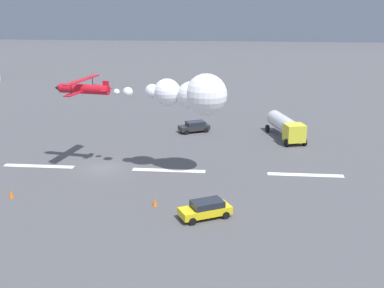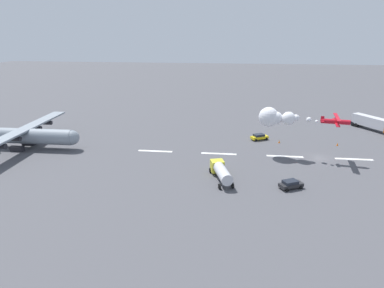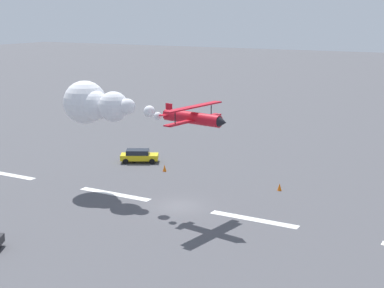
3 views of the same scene
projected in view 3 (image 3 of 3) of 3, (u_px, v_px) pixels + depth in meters
name	position (u px, v px, depth m)	size (l,w,h in m)	color
ground_plane	(180.00, 206.00, 53.13)	(440.00, 440.00, 0.00)	#4C4C51
runway_stripe_3	(254.00, 219.00, 49.67)	(8.00, 0.90, 0.01)	white
runway_stripe_4	(115.00, 194.00, 56.58)	(8.00, 0.90, 0.01)	white
runway_stripe_5	(6.00, 174.00, 63.49)	(8.00, 0.90, 0.01)	white
stunt_biplane_red	(99.00, 105.00, 56.15)	(19.11, 8.00, 4.29)	red
followme_car_yellow	(139.00, 156.00, 68.44)	(4.73, 3.68, 1.52)	yellow
traffic_cone_near	(280.00, 187.00, 57.65)	(0.44, 0.44, 0.75)	orange
traffic_cone_far	(165.00, 168.00, 64.59)	(0.44, 0.44, 0.75)	orange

